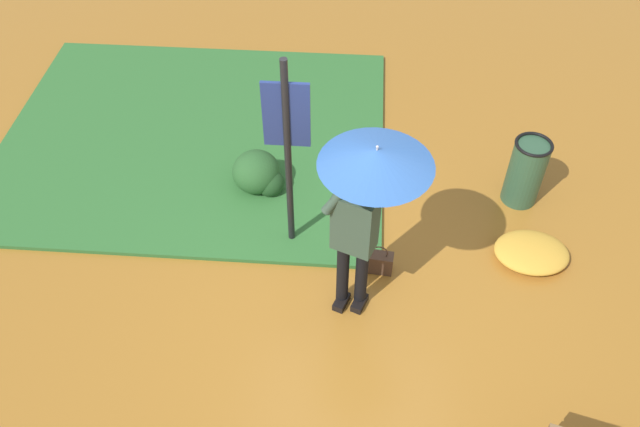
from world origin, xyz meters
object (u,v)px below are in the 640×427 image
info_sign_post (287,137)px  trash_bin (526,172)px  handbag (378,262)px  person_with_umbrella (366,191)px

info_sign_post → trash_bin: info_sign_post is taller
handbag → person_with_umbrella: bearing=-114.2°
person_with_umbrella → handbag: 1.50m
info_sign_post → person_with_umbrella: bearing=-45.9°
person_with_umbrella → handbag: (0.19, 0.42, -1.42)m
person_with_umbrella → trash_bin: (1.80, 1.60, -1.13)m
person_with_umbrella → trash_bin: 2.66m
person_with_umbrella → info_sign_post: size_ratio=0.89×
trash_bin → person_with_umbrella: bearing=-138.3°
person_with_umbrella → handbag: bearing=65.8°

